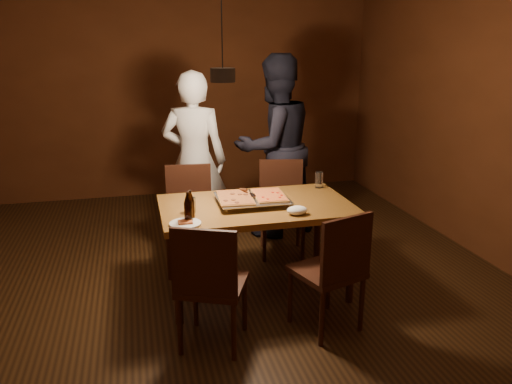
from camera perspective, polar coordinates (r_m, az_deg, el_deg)
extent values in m
plane|color=#36200E|center=(4.19, -3.36, -11.45)|extent=(6.00, 6.00, 0.00)
plane|color=#582A14|center=(6.69, -8.43, 11.59)|extent=(5.00, 0.00, 5.00)
plane|color=#582A14|center=(4.85, 27.10, 8.09)|extent=(0.00, 6.00, 6.00)
cube|color=#8E5C24|center=(3.95, 0.00, -1.74)|extent=(1.50, 0.90, 0.05)
cylinder|color=#38190F|center=(3.66, -8.97, -9.89)|extent=(0.06, 0.06, 0.70)
cylinder|color=#38190F|center=(3.97, 10.83, -7.75)|extent=(0.06, 0.06, 0.70)
cylinder|color=#38190F|center=(4.33, -9.88, -5.60)|extent=(0.06, 0.06, 0.70)
cylinder|color=#38190F|center=(4.60, 7.03, -4.11)|extent=(0.06, 0.06, 0.70)
cube|color=#38190F|center=(4.60, -7.50, -3.05)|extent=(0.45, 0.45, 0.04)
cube|color=#38190F|center=(4.71, -7.70, 0.47)|extent=(0.42, 0.06, 0.45)
cube|color=#38190F|center=(4.76, 3.03, -2.25)|extent=(0.50, 0.50, 0.04)
cube|color=#38190F|center=(4.87, 2.87, 1.15)|extent=(0.42, 0.11, 0.45)
cube|color=#38190F|center=(3.38, -4.97, -10.51)|extent=(0.55, 0.55, 0.04)
cube|color=#38190F|center=(3.11, -5.97, -8.14)|extent=(0.40, 0.20, 0.45)
cube|color=#38190F|center=(3.58, 8.06, -9.00)|extent=(0.53, 0.53, 0.04)
cube|color=#38190F|center=(3.36, 10.33, -6.45)|extent=(0.41, 0.16, 0.45)
cube|color=silver|center=(3.96, -0.43, -0.96)|extent=(0.55, 0.46, 0.05)
cube|color=maroon|center=(3.92, -2.38, -0.62)|extent=(0.29, 0.44, 0.02)
cube|color=gold|center=(3.98, 1.54, -0.34)|extent=(0.26, 0.39, 0.02)
cylinder|color=black|center=(3.55, -7.73, -2.37)|extent=(0.06, 0.06, 0.15)
cone|color=black|center=(3.52, -7.80, -0.62)|extent=(0.06, 0.06, 0.08)
cylinder|color=black|center=(3.61, -7.49, -2.09)|extent=(0.06, 0.06, 0.14)
cone|color=black|center=(3.57, -7.56, -0.42)|extent=(0.06, 0.06, 0.08)
cylinder|color=silver|center=(3.77, -7.47, -1.49)|extent=(0.07, 0.07, 0.12)
cylinder|color=silver|center=(4.41, 7.21, 1.38)|extent=(0.07, 0.07, 0.14)
cylinder|color=white|center=(3.53, -8.08, -3.62)|extent=(0.22, 0.22, 0.02)
cube|color=gold|center=(3.53, -8.09, -3.40)|extent=(0.10, 0.08, 0.01)
ellipsoid|color=white|center=(3.71, 4.72, -2.10)|extent=(0.16, 0.12, 0.06)
imported|color=silver|center=(4.94, -7.06, 3.63)|extent=(0.73, 0.59, 1.74)
imported|color=black|center=(5.18, 2.14, 5.17)|extent=(1.10, 0.97, 1.88)
cylinder|color=black|center=(3.70, -3.82, 13.19)|extent=(0.18, 0.18, 0.10)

